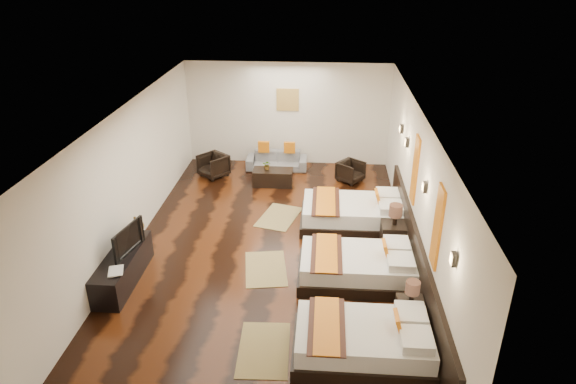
# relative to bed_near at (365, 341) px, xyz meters

# --- Properties ---
(floor) EXTENTS (5.50, 9.50, 0.01)m
(floor) POSITION_rel_bed_near_xyz_m (-1.70, 2.80, -0.27)
(floor) COLOR black
(floor) RESTS_ON ground
(ceiling) EXTENTS (5.50, 9.50, 0.01)m
(ceiling) POSITION_rel_bed_near_xyz_m (-1.70, 2.80, 2.53)
(ceiling) COLOR white
(ceiling) RESTS_ON floor
(back_wall) EXTENTS (5.50, 0.01, 2.80)m
(back_wall) POSITION_rel_bed_near_xyz_m (-1.70, 7.55, 1.13)
(back_wall) COLOR silver
(back_wall) RESTS_ON floor
(left_wall) EXTENTS (0.01, 9.50, 2.80)m
(left_wall) POSITION_rel_bed_near_xyz_m (-4.45, 2.80, 1.13)
(left_wall) COLOR silver
(left_wall) RESTS_ON floor
(right_wall) EXTENTS (0.01, 9.50, 2.80)m
(right_wall) POSITION_rel_bed_near_xyz_m (1.05, 2.80, 1.13)
(right_wall) COLOR silver
(right_wall) RESTS_ON floor
(headboard_panel) EXTENTS (0.08, 6.60, 0.90)m
(headboard_panel) POSITION_rel_bed_near_xyz_m (1.01, 2.00, 0.18)
(headboard_panel) COLOR black
(headboard_panel) RESTS_ON floor
(bed_near) EXTENTS (2.03, 1.28, 0.78)m
(bed_near) POSITION_rel_bed_near_xyz_m (0.00, 0.00, 0.00)
(bed_near) COLOR black
(bed_near) RESTS_ON floor
(bed_mid) EXTENTS (2.09, 1.31, 0.80)m
(bed_mid) POSITION_rel_bed_near_xyz_m (0.00, 1.93, 0.01)
(bed_mid) COLOR black
(bed_mid) RESTS_ON floor
(bed_far) EXTENTS (2.21, 1.39, 0.84)m
(bed_far) POSITION_rel_bed_near_xyz_m (0.00, 3.96, 0.02)
(bed_far) COLOR black
(bed_far) RESTS_ON floor
(nightstand_a) EXTENTS (0.42, 0.42, 0.83)m
(nightstand_a) POSITION_rel_bed_near_xyz_m (0.75, 0.73, 0.03)
(nightstand_a) COLOR black
(nightstand_a) RESTS_ON floor
(nightstand_b) EXTENTS (0.49, 0.49, 0.97)m
(nightstand_b) POSITION_rel_bed_near_xyz_m (0.75, 3.07, 0.07)
(nightstand_b) COLOR black
(nightstand_b) RESTS_ON floor
(jute_mat_near) EXTENTS (0.80, 1.23, 0.01)m
(jute_mat_near) POSITION_rel_bed_near_xyz_m (-1.48, 0.00, -0.26)
(jute_mat_near) COLOR olive
(jute_mat_near) RESTS_ON floor
(jute_mat_mid) EXTENTS (0.93, 1.30, 0.01)m
(jute_mat_mid) POSITION_rel_bed_near_xyz_m (-1.70, 2.13, -0.26)
(jute_mat_mid) COLOR olive
(jute_mat_mid) RESTS_ON floor
(jute_mat_far) EXTENTS (1.04, 1.36, 0.01)m
(jute_mat_far) POSITION_rel_bed_near_xyz_m (-1.64, 4.21, -0.26)
(jute_mat_far) COLOR olive
(jute_mat_far) RESTS_ON floor
(tv_console) EXTENTS (0.50, 1.80, 0.55)m
(tv_console) POSITION_rel_bed_near_xyz_m (-4.20, 1.56, 0.01)
(tv_console) COLOR black
(tv_console) RESTS_ON floor
(tv) EXTENTS (0.30, 0.90, 0.52)m
(tv) POSITION_rel_bed_near_xyz_m (-4.15, 1.69, 0.54)
(tv) COLOR black
(tv) RESTS_ON tv_console
(book) EXTENTS (0.33, 0.39, 0.03)m
(book) POSITION_rel_bed_near_xyz_m (-4.20, 1.00, 0.30)
(book) COLOR black
(book) RESTS_ON tv_console
(figurine) EXTENTS (0.37, 0.37, 0.32)m
(figurine) POSITION_rel_bed_near_xyz_m (-4.20, 2.38, 0.44)
(figurine) COLOR brown
(figurine) RESTS_ON tv_console
(sofa) EXTENTS (1.64, 0.66, 0.48)m
(sofa) POSITION_rel_bed_near_xyz_m (-1.96, 7.02, -0.03)
(sofa) COLOR slate
(sofa) RESTS_ON floor
(armchair_left) EXTENTS (0.92, 0.92, 0.61)m
(armchair_left) POSITION_rel_bed_near_xyz_m (-3.57, 6.38, 0.04)
(armchair_left) COLOR black
(armchair_left) RESTS_ON floor
(armchair_right) EXTENTS (0.82, 0.82, 0.54)m
(armchair_right) POSITION_rel_bed_near_xyz_m (0.02, 6.33, 0.00)
(armchair_right) COLOR black
(armchair_right) RESTS_ON floor
(coffee_table) EXTENTS (1.00, 0.50, 0.40)m
(coffee_table) POSITION_rel_bed_near_xyz_m (-1.96, 5.97, -0.07)
(coffee_table) COLOR black
(coffee_table) RESTS_ON floor
(table_plant) EXTENTS (0.25, 0.23, 0.24)m
(table_plant) POSITION_rel_bed_near_xyz_m (-2.10, 5.99, 0.26)
(table_plant) COLOR #256220
(table_plant) RESTS_ON coffee_table
(orange_panel_a) EXTENTS (0.04, 0.40, 1.30)m
(orange_panel_a) POSITION_rel_bed_near_xyz_m (1.03, 0.90, 1.43)
(orange_panel_a) COLOR #D86014
(orange_panel_a) RESTS_ON right_wall
(orange_panel_b) EXTENTS (0.04, 0.40, 1.30)m
(orange_panel_b) POSITION_rel_bed_near_xyz_m (1.03, 3.10, 1.43)
(orange_panel_b) COLOR #D86014
(orange_panel_b) RESTS_ON right_wall
(sconce_near) EXTENTS (0.07, 0.12, 0.18)m
(sconce_near) POSITION_rel_bed_near_xyz_m (1.01, -0.20, 1.58)
(sconce_near) COLOR black
(sconce_near) RESTS_ON right_wall
(sconce_mid) EXTENTS (0.07, 0.12, 0.18)m
(sconce_mid) POSITION_rel_bed_near_xyz_m (1.01, 2.00, 1.58)
(sconce_mid) COLOR black
(sconce_mid) RESTS_ON right_wall
(sconce_far) EXTENTS (0.07, 0.12, 0.18)m
(sconce_far) POSITION_rel_bed_near_xyz_m (1.01, 4.20, 1.58)
(sconce_far) COLOR black
(sconce_far) RESTS_ON right_wall
(sconce_lounge) EXTENTS (0.07, 0.12, 0.18)m
(sconce_lounge) POSITION_rel_bed_near_xyz_m (1.01, 5.10, 1.58)
(sconce_lounge) COLOR black
(sconce_lounge) RESTS_ON right_wall
(gold_artwork) EXTENTS (0.60, 0.04, 0.60)m
(gold_artwork) POSITION_rel_bed_near_xyz_m (-1.70, 7.53, 1.53)
(gold_artwork) COLOR #AD873F
(gold_artwork) RESTS_ON back_wall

